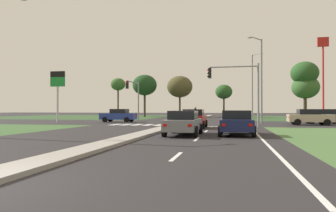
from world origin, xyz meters
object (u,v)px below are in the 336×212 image
car_navy_fifth (236,122)px  treeline_fourth (224,92)px  treeline_third (180,87)px  treeline_fifth (305,87)px  traffic_signal_far_left (134,93)px  street_lamp_second (260,76)px  treeline_near (118,85)px  treeline_sixth (305,73)px  car_blue_near (119,115)px  fuel_price_totem (58,85)px  car_grey_third (184,123)px  treeline_second (145,85)px  car_teal_seventh (323,116)px  pedestrian_at_median (195,111)px  car_red_second (194,118)px  fastfood_pole_sign (323,60)px  traffic_signal_near_right (239,83)px  street_lamp_third (253,83)px

car_navy_fifth → treeline_fourth: size_ratio=0.69×
treeline_third → car_navy_fifth: bearing=-76.1°
treeline_fifth → traffic_signal_far_left: bearing=-140.3°
street_lamp_second → treeline_near: street_lamp_second is taller
street_lamp_second → treeline_near: 41.08m
treeline_sixth → car_blue_near: bearing=-136.7°
treeline_near → treeline_fourth: bearing=-9.9°
traffic_signal_far_left → fuel_price_totem: (-7.37, -6.60, 0.68)m
car_grey_third → treeline_second: (-14.67, 42.47, 5.74)m
treeline_fourth → car_teal_seventh: bearing=-65.5°
car_navy_fifth → treeline_third: treeline_third is taller
pedestrian_at_median → treeline_third: bearing=-9.1°
car_red_second → treeline_third: size_ratio=0.50×
car_blue_near → treeline_second: bearing=8.8°
street_lamp_second → car_teal_seventh: bearing=12.2°
street_lamp_second → treeline_near: size_ratio=1.08×
car_grey_third → treeline_near: 51.61m
traffic_signal_far_left → pedestrian_at_median: traffic_signal_far_left is taller
fuel_price_totem → treeline_near: treeline_near is taller
car_teal_seventh → traffic_signal_far_left: traffic_signal_far_left is taller
car_teal_seventh → treeline_sixth: bearing=-8.0°
car_navy_fifth → fastfood_pole_sign: 41.34m
treeline_second → car_teal_seventh: bearing=-42.5°
traffic_signal_near_right → street_lamp_third: 22.04m
fuel_price_totem → treeline_fourth: size_ratio=0.96×
street_lamp_second → treeline_third: 32.17m
treeline_third → treeline_fifth: treeline_third is taller
treeline_sixth → treeline_third: bearing=173.8°
treeline_fifth → fastfood_pole_sign: bearing=-70.6°
treeline_fourth → car_red_second: bearing=-92.6°
traffic_signal_near_right → fastfood_pole_sign: size_ratio=0.41×
car_grey_third → traffic_signal_far_left: size_ratio=0.85×
fuel_price_totem → treeline_third: (9.57, 30.54, 1.82)m
fastfood_pole_sign → traffic_signal_far_left: bearing=-148.9°
treeline_third → pedestrian_at_median: bearing=-73.5°
traffic_signal_far_left → street_lamp_third: 19.37m
car_red_second → car_navy_fifth: car_red_second is taller
pedestrian_at_median → car_teal_seventh: bearing=-147.9°
car_teal_seventh → fastfood_pole_sign: bearing=-15.0°
car_grey_third → treeline_second: 45.30m
street_lamp_second → car_blue_near: bearing=176.0°
car_red_second → street_lamp_third: size_ratio=0.42×
car_navy_fifth → treeline_fifth: treeline_fifth is taller
street_lamp_second → car_navy_fifth: bearing=-100.1°
traffic_signal_near_right → car_teal_seventh: bearing=40.1°
car_blue_near → fastfood_pole_sign: bearing=-54.0°
pedestrian_at_median → fastfood_pole_sign: 24.89m
treeline_second → treeline_sixth: treeline_sixth is taller
pedestrian_at_median → treeline_near: size_ratio=0.22×
car_blue_near → treeline_fourth: bearing=-25.8°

